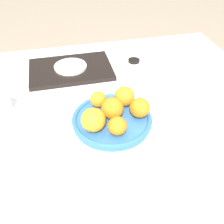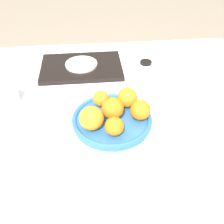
# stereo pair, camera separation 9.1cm
# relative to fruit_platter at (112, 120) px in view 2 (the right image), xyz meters

# --- Properties ---
(ground_plane) EXTENTS (12.00, 12.00, 0.00)m
(ground_plane) POSITION_rel_fruit_platter_xyz_m (0.01, 0.21, -0.74)
(ground_plane) COLOR gray
(table) EXTENTS (1.35, 0.88, 0.73)m
(table) POSITION_rel_fruit_platter_xyz_m (0.01, 0.21, -0.38)
(table) COLOR white
(table) RESTS_ON ground_plane
(fruit_platter) EXTENTS (0.29, 0.29, 0.03)m
(fruit_platter) POSITION_rel_fruit_platter_xyz_m (0.00, 0.00, 0.00)
(fruit_platter) COLOR #336BAD
(fruit_platter) RESTS_ON table
(orange_0) EXTENTS (0.08, 0.08, 0.08)m
(orange_0) POSITION_rel_fruit_platter_xyz_m (0.00, 0.01, 0.04)
(orange_0) COLOR orange
(orange_0) RESTS_ON fruit_platter
(orange_1) EXTENTS (0.08, 0.08, 0.08)m
(orange_1) POSITION_rel_fruit_platter_xyz_m (-0.07, -0.04, 0.05)
(orange_1) COLOR orange
(orange_1) RESTS_ON fruit_platter
(orange_2) EXTENTS (0.06, 0.06, 0.06)m
(orange_2) POSITION_rel_fruit_platter_xyz_m (0.00, -0.08, 0.04)
(orange_2) COLOR orange
(orange_2) RESTS_ON fruit_platter
(orange_3) EXTENTS (0.06, 0.06, 0.06)m
(orange_3) POSITION_rel_fruit_platter_xyz_m (-0.03, 0.08, 0.04)
(orange_3) COLOR orange
(orange_3) RESTS_ON fruit_platter
(orange_4) EXTENTS (0.07, 0.07, 0.07)m
(orange_4) POSITION_rel_fruit_platter_xyz_m (0.10, -0.01, 0.04)
(orange_4) COLOR orange
(orange_4) RESTS_ON fruit_platter
(orange_5) EXTENTS (0.08, 0.08, 0.08)m
(orange_5) POSITION_rel_fruit_platter_xyz_m (0.06, 0.07, 0.04)
(orange_5) COLOR orange
(orange_5) RESTS_ON fruit_platter
(serving_tray) EXTENTS (0.37, 0.25, 0.02)m
(serving_tray) POSITION_rel_fruit_platter_xyz_m (-0.10, 0.39, -0.00)
(serving_tray) COLOR black
(serving_tray) RESTS_ON table
(side_plate) EXTENTS (0.15, 0.15, 0.01)m
(side_plate) POSITION_rel_fruit_platter_xyz_m (-0.10, 0.39, 0.01)
(side_plate) COLOR silver
(side_plate) RESTS_ON serving_tray
(cup_0) EXTENTS (0.07, 0.07, 0.06)m
(cup_0) POSITION_rel_fruit_platter_xyz_m (0.33, 0.31, 0.02)
(cup_0) COLOR white
(cup_0) RESTS_ON table
(cup_1) EXTENTS (0.08, 0.08, 0.06)m
(cup_1) POSITION_rel_fruit_platter_xyz_m (-0.39, 0.16, 0.02)
(cup_1) COLOR white
(cup_1) RESTS_ON table
(napkin) EXTENTS (0.12, 0.10, 0.01)m
(napkin) POSITION_rel_fruit_platter_xyz_m (0.53, 0.43, -0.01)
(napkin) COLOR silver
(napkin) RESTS_ON table
(soy_dish) EXTENTS (0.06, 0.06, 0.01)m
(soy_dish) POSITION_rel_fruit_platter_xyz_m (0.20, 0.41, -0.01)
(soy_dish) COLOR black
(soy_dish) RESTS_ON table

